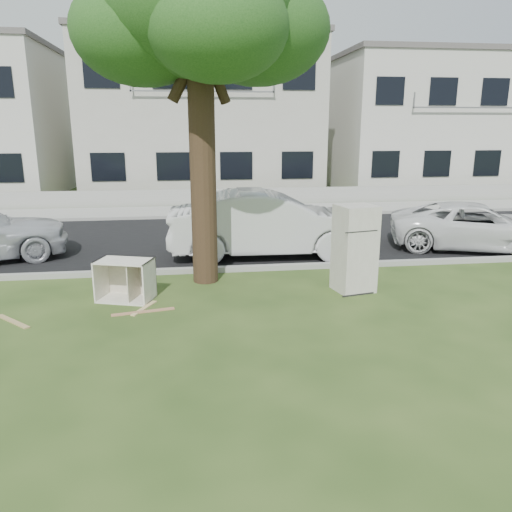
{
  "coord_description": "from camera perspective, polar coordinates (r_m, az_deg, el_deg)",
  "views": [
    {
      "loc": [
        -0.67,
        -8.73,
        3.3
      ],
      "look_at": [
        0.56,
        0.6,
        0.84
      ],
      "focal_mm": 35.0,
      "sensor_mm": 36.0,
      "label": 1
    }
  ],
  "objects": [
    {
      "name": "plank_c",
      "position": [
        9.57,
        -12.67,
        -5.84
      ],
      "size": [
        0.43,
        0.76,
        0.02
      ],
      "primitive_type": "cube",
      "rotation": [
        0.0,
        0.0,
        1.12
      ],
      "color": "#D2B575",
      "rests_on": "ground"
    },
    {
      "name": "road",
      "position": [
        15.11,
        -4.78,
        2.0
      ],
      "size": [
        120.0,
        7.0,
        0.01
      ],
      "primitive_type": "cube",
      "color": "black",
      "rests_on": "ground"
    },
    {
      "name": "plank_b",
      "position": [
        9.69,
        -26.0,
        -6.74
      ],
      "size": [
        0.75,
        0.74,
        0.02
      ],
      "primitive_type": "cube",
      "rotation": [
        0.0,
        0.0,
        -0.78
      ],
      "color": "tan",
      "rests_on": "ground"
    },
    {
      "name": "ground",
      "position": [
        9.36,
        -2.92,
        -6.02
      ],
      "size": [
        120.0,
        120.0,
        0.0
      ],
      "primitive_type": "plane",
      "color": "#294117"
    },
    {
      "name": "townhouse_center",
      "position": [
        26.24,
        -6.27,
        15.49
      ],
      "size": [
        11.22,
        8.16,
        7.44
      ],
      "color": "#B4B2A5",
      "rests_on": "ground"
    },
    {
      "name": "car_center",
      "position": [
        12.93,
        1.43,
        3.71
      ],
      "size": [
        5.19,
        1.94,
        1.69
      ],
      "primitive_type": "imported",
      "rotation": [
        0.0,
        0.0,
        1.54
      ],
      "color": "silver",
      "rests_on": "ground"
    },
    {
      "name": "car_right",
      "position": [
        14.97,
        23.89,
        3.12
      ],
      "size": [
        5.0,
        3.51,
        1.27
      ],
      "primitive_type": "imported",
      "rotation": [
        0.0,
        0.0,
        1.23
      ],
      "color": "silver",
      "rests_on": "ground"
    },
    {
      "name": "plank_a",
      "position": [
        9.39,
        -12.76,
        -6.23
      ],
      "size": [
        1.13,
        0.32,
        0.02
      ],
      "primitive_type": "cube",
      "rotation": [
        0.0,
        0.0,
        0.2
      ],
      "color": "#AD7654",
      "rests_on": "ground"
    },
    {
      "name": "low_wall",
      "position": [
        21.54,
        -5.69,
        6.71
      ],
      "size": [
        120.0,
        0.15,
        0.7
      ],
      "primitive_type": "cube",
      "color": "gray",
      "rests_on": "ground"
    },
    {
      "name": "townhouse_right",
      "position": [
        29.13,
        18.87,
        14.14
      ],
      "size": [
        10.2,
        8.16,
        6.84
      ],
      "color": "beige",
      "rests_on": "ground"
    },
    {
      "name": "fridge",
      "position": [
        10.32,
        11.22,
        0.83
      ],
      "size": [
        0.86,
        0.82,
        1.77
      ],
      "primitive_type": "cube",
      "rotation": [
        0.0,
        0.0,
        0.21
      ],
      "color": "beige",
      "rests_on": "ground"
    },
    {
      "name": "cabinet",
      "position": [
        10.02,
        -14.72,
        -2.67
      ],
      "size": [
        1.17,
        0.92,
        0.8
      ],
      "primitive_type": "cube",
      "rotation": [
        0.0,
        0.0,
        -0.31
      ],
      "color": "beige",
      "rests_on": "ground"
    },
    {
      "name": "sidewalk",
      "position": [
        20.01,
        -5.5,
        5.11
      ],
      "size": [
        120.0,
        2.8,
        0.01
      ],
      "primitive_type": "cube",
      "color": "gray",
      "rests_on": "ground"
    },
    {
      "name": "kerb_near",
      "position": [
        11.68,
        -3.9,
        -1.8
      ],
      "size": [
        120.0,
        0.18,
        0.12
      ],
      "primitive_type": "cube",
      "color": "gray",
      "rests_on": "ground"
    },
    {
      "name": "street_tree",
      "position": [
        10.76,
        -6.58,
        26.32
      ],
      "size": [
        3.8,
        3.8,
        7.02
      ],
      "color": "black",
      "rests_on": "ground"
    },
    {
      "name": "kerb_far",
      "position": [
        18.59,
        -5.33,
        4.36
      ],
      "size": [
        120.0,
        0.18,
        0.12
      ],
      "primitive_type": "cube",
      "color": "gray",
      "rests_on": "ground"
    }
  ]
}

